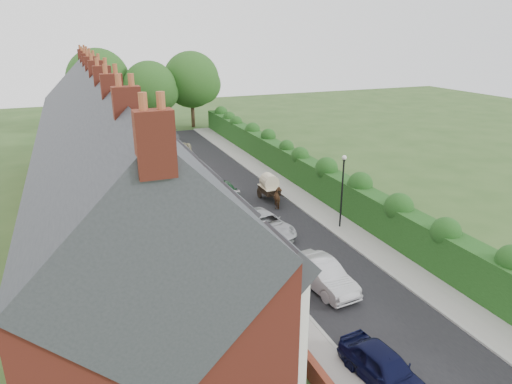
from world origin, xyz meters
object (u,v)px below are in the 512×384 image
at_px(car_beige, 180,152).
at_px(horse_cart, 269,185).
at_px(car_navy, 384,368).
at_px(car_white, 234,212).
at_px(lamppost, 343,182).
at_px(car_grey, 172,138).
at_px(horse, 279,198).
at_px(car_red, 190,166).
at_px(car_silver_a, 322,274).
at_px(car_silver_b, 265,224).
at_px(car_green, 226,190).

bearing_deg(car_beige, horse_cart, -66.50).
relative_size(car_navy, car_beige, 0.73).
bearing_deg(car_white, horse_cart, 47.50).
bearing_deg(car_navy, lamppost, 57.97).
relative_size(car_beige, car_grey, 1.25).
bearing_deg(lamppost, horse, 113.38).
bearing_deg(lamppost, car_red, 111.48).
relative_size(car_silver_a, car_red, 1.04).
relative_size(car_white, car_beige, 0.93).
xyz_separation_m(car_red, horse, (4.14, -11.03, -0.02)).
bearing_deg(car_silver_b, car_silver_a, -98.85).
distance_m(lamppost, car_silver_a, 8.42).
bearing_deg(car_silver_b, car_white, 104.40).
bearing_deg(car_red, car_beige, 86.28).
height_order(car_silver_b, horse_cart, horse_cart).
bearing_deg(car_silver_b, lamppost, -21.10).
height_order(car_grey, horse, horse).
bearing_deg(car_navy, horse, 70.97).
relative_size(car_red, horse_cart, 1.50).
height_order(car_white, horse, car_white).
xyz_separation_m(car_silver_b, car_green, (-0.17, 7.60, -0.07)).
bearing_deg(horse_cart, car_grey, 97.98).
relative_size(car_green, car_grey, 0.83).
distance_m(car_silver_a, car_green, 14.89).
bearing_deg(car_beige, car_grey, 93.30).
distance_m(car_white, horse, 4.41).
height_order(lamppost, car_silver_a, lamppost).
height_order(car_green, horse, horse).
bearing_deg(car_red, car_silver_a, -86.72).
bearing_deg(horse_cart, car_silver_b, -115.99).
xyz_separation_m(car_green, horse, (3.10, -3.42, 0.07)).
bearing_deg(car_green, car_silver_b, -88.30).
bearing_deg(horse, car_silver_a, 91.46).
distance_m(car_silver_b, car_beige, 20.68).
xyz_separation_m(lamppost, car_green, (-5.34, 8.60, -2.65)).
bearing_deg(horse_cart, lamppost, -72.24).
height_order(car_beige, car_grey, car_beige).
relative_size(car_silver_b, horse_cart, 1.73).
bearing_deg(horse, car_white, 35.07).
xyz_separation_m(lamppost, car_silver_a, (-5.00, -6.28, -2.54)).
xyz_separation_m(car_green, car_grey, (0.01, 20.40, 0.02)).
distance_m(car_silver_a, car_red, 22.54).
height_order(car_silver_a, car_silver_b, car_silver_a).
bearing_deg(car_white, car_grey, 96.35).
height_order(lamppost, car_navy, lamppost).
bearing_deg(lamppost, car_white, 150.10).
xyz_separation_m(car_white, car_grey, (1.06, 25.33, -0.10)).
distance_m(car_silver_a, horse_cart, 13.57).
bearing_deg(car_silver_b, car_navy, -104.69).
relative_size(car_silver_a, car_grey, 1.02).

